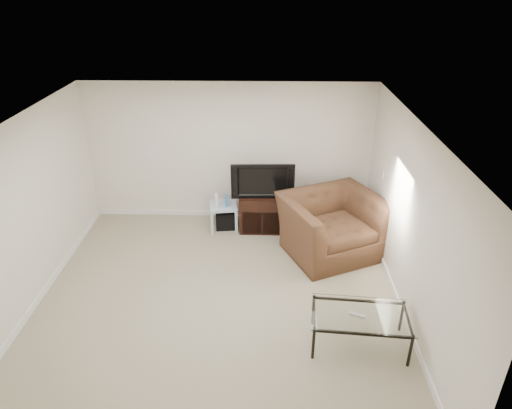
{
  "coord_description": "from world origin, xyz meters",
  "views": [
    {
      "loc": [
        0.64,
        -5.05,
        4.11
      ],
      "look_at": [
        0.5,
        1.2,
        0.9
      ],
      "focal_mm": 32.0,
      "sensor_mm": 36.0,
      "label": 1
    }
  ],
  "objects_px": {
    "television": "(263,179)",
    "side_table": "(224,216)",
    "subwoofer": "(225,219)",
    "coffee_table": "(359,329)",
    "recliner": "(333,216)",
    "tv_stand": "(262,211)"
  },
  "relations": [
    {
      "from": "side_table",
      "to": "subwoofer",
      "type": "distance_m",
      "value": 0.07
    },
    {
      "from": "tv_stand",
      "to": "recliner",
      "type": "bearing_deg",
      "value": -32.86
    },
    {
      "from": "tv_stand",
      "to": "recliner",
      "type": "height_order",
      "value": "recliner"
    },
    {
      "from": "tv_stand",
      "to": "side_table",
      "type": "xyz_separation_m",
      "value": [
        -0.69,
        0.0,
        -0.1
      ]
    },
    {
      "from": "coffee_table",
      "to": "subwoofer",
      "type": "bearing_deg",
      "value": 123.2
    },
    {
      "from": "subwoofer",
      "to": "recliner",
      "type": "distance_m",
      "value": 2.0
    },
    {
      "from": "television",
      "to": "side_table",
      "type": "relative_size",
      "value": 2.12
    },
    {
      "from": "subwoofer",
      "to": "recliner",
      "type": "bearing_deg",
      "value": -23.03
    },
    {
      "from": "television",
      "to": "coffee_table",
      "type": "distance_m",
      "value": 3.14
    },
    {
      "from": "side_table",
      "to": "recliner",
      "type": "xyz_separation_m",
      "value": [
        1.81,
        -0.74,
        0.42
      ]
    },
    {
      "from": "subwoofer",
      "to": "recliner",
      "type": "xyz_separation_m",
      "value": [
        1.78,
        -0.76,
        0.49
      ]
    },
    {
      "from": "tv_stand",
      "to": "television",
      "type": "relative_size",
      "value": 0.8
    },
    {
      "from": "tv_stand",
      "to": "television",
      "type": "height_order",
      "value": "television"
    },
    {
      "from": "tv_stand",
      "to": "subwoofer",
      "type": "bearing_deg",
      "value": 178.55
    },
    {
      "from": "tv_stand",
      "to": "side_table",
      "type": "relative_size",
      "value": 1.69
    },
    {
      "from": "subwoofer",
      "to": "coffee_table",
      "type": "xyz_separation_m",
      "value": [
        1.87,
        -2.86,
        0.07
      ]
    },
    {
      "from": "television",
      "to": "recliner",
      "type": "relative_size",
      "value": 0.67
    },
    {
      "from": "side_table",
      "to": "tv_stand",
      "type": "bearing_deg",
      "value": 0.0
    },
    {
      "from": "subwoofer",
      "to": "recliner",
      "type": "relative_size",
      "value": 0.23
    },
    {
      "from": "tv_stand",
      "to": "television",
      "type": "distance_m",
      "value": 0.64
    },
    {
      "from": "tv_stand",
      "to": "coffee_table",
      "type": "height_order",
      "value": "tv_stand"
    },
    {
      "from": "side_table",
      "to": "recliner",
      "type": "bearing_deg",
      "value": -22.13
    }
  ]
}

